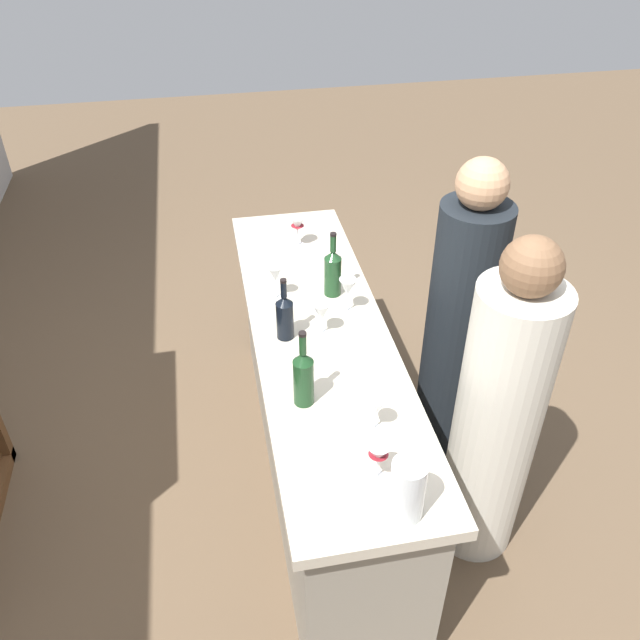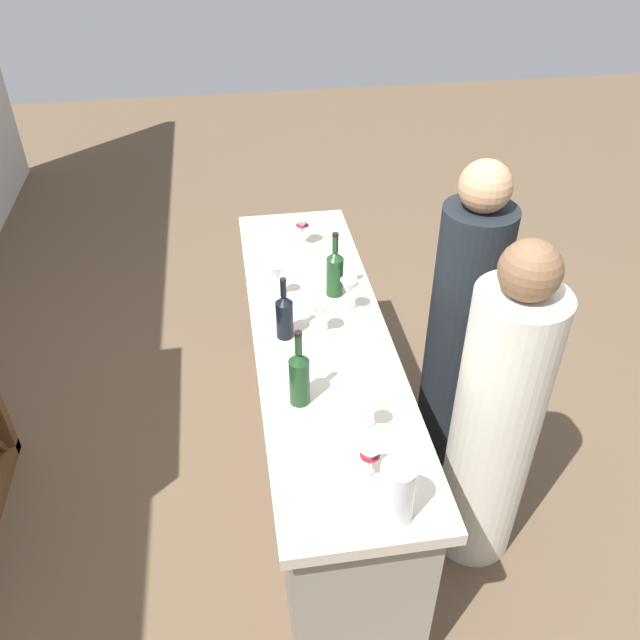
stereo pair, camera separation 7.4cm
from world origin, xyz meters
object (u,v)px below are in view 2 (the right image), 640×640
(wine_bottle_center_olive_green, at_px, (335,272))
(wine_glass_far_right, at_px, (277,275))
(wine_glass_near_right, at_px, (370,456))
(water_pitcher, at_px, (397,492))
(wine_glass_near_left, at_px, (349,289))
(person_left_guest, at_px, (495,425))
(wine_bottle_second_left_near_black, at_px, (284,315))
(person_center_guest, at_px, (461,332))
(wine_bottle_leftmost_olive_green, at_px, (299,376))
(wine_glass_far_left, at_px, (302,225))
(wine_glass_far_center, at_px, (320,313))
(wine_glass_near_center, at_px, (369,409))

(wine_bottle_center_olive_green, xyz_separation_m, wine_glass_far_right, (0.01, 0.25, 0.00))
(wine_glass_near_right, relative_size, water_pitcher, 0.69)
(wine_glass_near_left, height_order, person_left_guest, person_left_guest)
(wine_bottle_second_left_near_black, height_order, person_center_guest, person_center_guest)
(wine_glass_near_left, distance_m, person_left_guest, 0.80)
(wine_bottle_second_left_near_black, bearing_deg, wine_bottle_leftmost_olive_green, -178.57)
(wine_bottle_leftmost_olive_green, relative_size, wine_glass_far_right, 1.93)
(person_center_guest, bearing_deg, wine_glass_far_left, -39.10)
(wine_glass_near_left, height_order, wine_glass_near_right, wine_glass_near_left)
(wine_glass_far_center, relative_size, water_pitcher, 0.70)
(wine_glass_near_left, relative_size, wine_glass_near_right, 1.10)
(wine_bottle_center_olive_green, bearing_deg, wine_glass_near_left, -167.15)
(wine_glass_far_center, distance_m, person_center_guest, 0.74)
(wine_glass_near_left, relative_size, person_left_guest, 0.11)
(wine_bottle_center_olive_green, xyz_separation_m, wine_glass_near_left, (-0.15, -0.03, 0.00))
(wine_bottle_second_left_near_black, relative_size, wine_glass_far_center, 1.83)
(wine_bottle_second_left_near_black, relative_size, water_pitcher, 1.28)
(wine_bottle_second_left_near_black, height_order, water_pitcher, wine_bottle_second_left_near_black)
(wine_glass_near_center, bearing_deg, wine_glass_far_left, 2.47)
(wine_bottle_leftmost_olive_green, height_order, wine_glass_far_right, wine_bottle_leftmost_olive_green)
(wine_bottle_center_olive_green, bearing_deg, person_left_guest, -143.86)
(wine_glass_near_center, relative_size, wine_glass_far_center, 0.92)
(wine_glass_far_center, height_order, water_pitcher, water_pitcher)
(wine_bottle_center_olive_green, relative_size, wine_glass_near_left, 1.86)
(wine_glass_near_right, bearing_deg, wine_bottle_second_left_near_black, 12.97)
(wine_glass_near_left, bearing_deg, wine_glass_near_center, 174.91)
(wine_glass_far_right, bearing_deg, wine_glass_near_left, -118.90)
(wine_bottle_center_olive_green, height_order, person_center_guest, person_center_guest)
(wine_bottle_second_left_near_black, height_order, wine_glass_far_left, wine_bottle_second_left_near_black)
(wine_bottle_center_olive_green, distance_m, wine_glass_far_right, 0.25)
(water_pitcher, relative_size, person_left_guest, 0.14)
(wine_glass_near_right, xyz_separation_m, wine_glass_far_center, (0.77, 0.04, -0.00))
(wine_glass_far_left, bearing_deg, person_center_guest, -132.40)
(wine_glass_near_left, bearing_deg, person_left_guest, -139.27)
(wine_bottle_leftmost_olive_green, bearing_deg, wine_glass_near_left, -28.30)
(wine_glass_near_left, relative_size, wine_glass_far_left, 1.05)
(wine_bottle_leftmost_olive_green, xyz_separation_m, person_left_guest, (-0.05, -0.76, -0.32))
(wine_bottle_second_left_near_black, relative_size, wine_glass_near_left, 1.68)
(wine_bottle_leftmost_olive_green, height_order, wine_glass_near_right, wine_bottle_leftmost_olive_green)
(wine_glass_near_left, bearing_deg, person_center_guest, -90.03)
(wine_bottle_leftmost_olive_green, relative_size, wine_glass_far_left, 2.00)
(wine_glass_far_right, bearing_deg, water_pitcher, -169.31)
(wine_glass_near_left, bearing_deg, wine_glass_near_right, 173.27)
(wine_glass_near_left, height_order, water_pitcher, water_pitcher)
(wine_bottle_second_left_near_black, height_order, wine_glass_near_left, wine_bottle_second_left_near_black)
(wine_bottle_center_olive_green, bearing_deg, wine_glass_near_center, 178.06)
(wine_bottle_second_left_near_black, distance_m, wine_glass_far_center, 0.14)
(wine_bottle_leftmost_olive_green, xyz_separation_m, water_pitcher, (-0.54, -0.22, -0.01))
(wine_glass_near_right, bearing_deg, person_left_guest, -59.88)
(wine_bottle_center_olive_green, relative_size, person_center_guest, 0.20)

